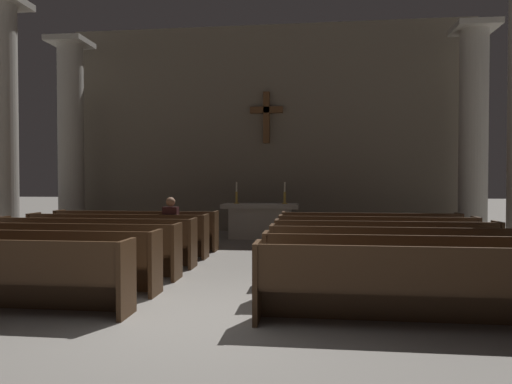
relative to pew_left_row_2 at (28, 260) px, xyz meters
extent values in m
plane|color=gray|center=(2.77, -1.04, -0.48)|extent=(80.00, 80.00, 0.00)
cube|color=#422B19|center=(1.97, -1.06, 0.00)|extent=(0.06, 0.50, 0.95)
cube|color=#422B19|center=(0.00, 0.04, -0.05)|extent=(3.87, 0.40, 0.05)
cube|color=#422B19|center=(0.00, -0.18, 0.22)|extent=(3.87, 0.05, 0.50)
cube|color=#422B19|center=(0.00, 0.22, -0.28)|extent=(3.87, 0.04, 0.40)
cube|color=#422B19|center=(1.97, 0.02, 0.00)|extent=(0.06, 0.50, 0.95)
cube|color=#422B19|center=(0.00, 1.12, -0.05)|extent=(3.87, 0.40, 0.05)
cube|color=#422B19|center=(0.00, 0.89, 0.22)|extent=(3.87, 0.05, 0.50)
cube|color=#422B19|center=(0.00, 1.30, -0.28)|extent=(3.87, 0.04, 0.40)
cube|color=#422B19|center=(1.97, 1.10, 0.00)|extent=(0.06, 0.50, 0.95)
cube|color=#422B19|center=(0.00, 2.19, -0.05)|extent=(3.87, 0.40, 0.05)
cube|color=#422B19|center=(0.00, 1.97, 0.22)|extent=(3.87, 0.05, 0.50)
cube|color=#422B19|center=(0.00, 2.37, -0.28)|extent=(3.87, 0.04, 0.40)
cube|color=#422B19|center=(1.97, 2.17, 0.00)|extent=(0.06, 0.50, 0.95)
cube|color=#422B19|center=(-1.97, 2.17, 0.00)|extent=(0.06, 0.50, 0.95)
cube|color=#422B19|center=(0.00, 3.27, -0.05)|extent=(3.87, 0.40, 0.05)
cube|color=#422B19|center=(0.00, 3.05, 0.22)|extent=(3.87, 0.05, 0.50)
cube|color=#422B19|center=(0.00, 3.45, -0.28)|extent=(3.87, 0.04, 0.40)
cube|color=#422B19|center=(1.97, 3.25, 0.00)|extent=(0.06, 0.50, 0.95)
cube|color=#422B19|center=(-1.97, 3.25, 0.00)|extent=(0.06, 0.50, 0.95)
cube|color=#422B19|center=(0.00, 4.35, -0.05)|extent=(3.87, 0.40, 0.05)
cube|color=#422B19|center=(0.00, 4.12, 0.22)|extent=(3.87, 0.05, 0.50)
cube|color=#422B19|center=(0.00, 4.53, -0.28)|extent=(3.87, 0.04, 0.40)
cube|color=#422B19|center=(1.97, 4.33, 0.00)|extent=(0.06, 0.50, 0.95)
cube|color=#422B19|center=(-1.97, 4.33, 0.00)|extent=(0.06, 0.50, 0.95)
cube|color=#422B19|center=(5.55, -1.04, -0.05)|extent=(3.87, 0.40, 0.05)
cube|color=#422B19|center=(5.55, -1.26, 0.22)|extent=(3.87, 0.05, 0.50)
cube|color=#422B19|center=(5.55, -0.86, -0.28)|extent=(3.87, 0.04, 0.40)
cube|color=#422B19|center=(3.58, -1.06, 0.00)|extent=(0.06, 0.50, 0.95)
cube|color=#422B19|center=(5.55, 0.04, -0.05)|extent=(3.87, 0.40, 0.05)
cube|color=#422B19|center=(5.55, -0.18, 0.22)|extent=(3.87, 0.05, 0.50)
cube|color=#422B19|center=(5.55, 0.22, -0.28)|extent=(3.87, 0.04, 0.40)
cube|color=#422B19|center=(3.58, 0.02, 0.00)|extent=(0.06, 0.50, 0.95)
cube|color=#422B19|center=(5.55, 1.12, -0.05)|extent=(3.87, 0.40, 0.05)
cube|color=#422B19|center=(5.55, 0.89, 0.22)|extent=(3.87, 0.05, 0.50)
cube|color=#422B19|center=(5.55, 1.30, -0.28)|extent=(3.87, 0.04, 0.40)
cube|color=#422B19|center=(3.58, 1.10, 0.00)|extent=(0.06, 0.50, 0.95)
cube|color=#422B19|center=(5.55, 2.19, -0.05)|extent=(3.87, 0.40, 0.05)
cube|color=#422B19|center=(5.55, 1.97, 0.22)|extent=(3.87, 0.05, 0.50)
cube|color=#422B19|center=(5.55, 2.37, -0.28)|extent=(3.87, 0.04, 0.40)
cube|color=#422B19|center=(3.58, 2.17, 0.00)|extent=(0.06, 0.50, 0.95)
cube|color=#422B19|center=(7.51, 2.17, 0.00)|extent=(0.06, 0.50, 0.95)
cube|color=#422B19|center=(5.55, 3.27, -0.05)|extent=(3.87, 0.40, 0.05)
cube|color=#422B19|center=(5.55, 3.05, 0.22)|extent=(3.87, 0.05, 0.50)
cube|color=#422B19|center=(5.55, 3.45, -0.28)|extent=(3.87, 0.04, 0.40)
cube|color=#422B19|center=(3.58, 3.25, 0.00)|extent=(0.06, 0.50, 0.95)
cube|color=#422B19|center=(7.51, 3.25, 0.00)|extent=(0.06, 0.50, 0.95)
cube|color=#422B19|center=(5.55, 4.35, -0.05)|extent=(3.87, 0.40, 0.05)
cube|color=#422B19|center=(5.55, 4.12, 0.22)|extent=(3.87, 0.05, 0.50)
cube|color=#422B19|center=(5.55, 4.53, -0.28)|extent=(3.87, 0.04, 0.40)
cube|color=#422B19|center=(3.58, 4.33, 0.00)|extent=(0.06, 0.50, 0.95)
cube|color=#422B19|center=(7.51, 4.33, 0.00)|extent=(0.06, 0.50, 0.95)
cube|color=#ADA89E|center=(-3.21, 3.92, -0.38)|extent=(1.08, 1.08, 0.20)
cylinder|color=#ADA89E|center=(-3.21, 3.92, 2.47)|extent=(0.77, 0.77, 5.89)
cube|color=#ADA89E|center=(-3.21, 7.23, -0.38)|extent=(1.08, 1.08, 0.20)
cylinder|color=#ADA89E|center=(-3.21, 7.23, 2.47)|extent=(0.77, 0.77, 5.89)
cube|color=#ADA89E|center=(-3.21, 7.23, 5.49)|extent=(1.16, 1.16, 0.16)
cube|color=#ADA89E|center=(8.76, 7.23, -0.38)|extent=(1.08, 1.08, 0.20)
cylinder|color=#ADA89E|center=(8.76, 7.23, 2.47)|extent=(0.77, 0.77, 5.89)
cube|color=#ADA89E|center=(8.76, 7.23, 5.49)|extent=(1.16, 1.16, 0.16)
cube|color=#A8A399|center=(2.77, 6.83, -0.04)|extent=(1.76, 0.72, 0.88)
cube|color=#A8A399|center=(2.77, 6.83, 0.46)|extent=(2.20, 0.90, 0.12)
cube|color=silver|center=(2.77, 6.83, 0.53)|extent=(2.09, 0.86, 0.01)
cylinder|color=#B79338|center=(2.07, 6.83, 0.54)|extent=(0.16, 0.16, 0.02)
cylinder|color=#B79338|center=(2.07, 6.83, 0.70)|extent=(0.07, 0.07, 0.34)
cylinder|color=silver|center=(2.07, 6.83, 1.02)|extent=(0.04, 0.04, 0.28)
cylinder|color=#B79338|center=(3.47, 6.83, 0.54)|extent=(0.16, 0.16, 0.02)
cylinder|color=#B79338|center=(3.47, 6.83, 0.70)|extent=(0.07, 0.07, 0.34)
cylinder|color=silver|center=(3.47, 6.83, 1.02)|extent=(0.04, 0.04, 0.28)
cube|color=#706656|center=(2.77, 8.88, 2.92)|extent=(13.21, 0.25, 6.79)
cube|color=brown|center=(2.77, 8.66, 3.25)|extent=(0.20, 0.20, 1.66)
cube|color=brown|center=(2.77, 8.66, 3.50)|extent=(1.06, 0.20, 0.20)
cube|color=#26262B|center=(1.22, 3.45, -0.25)|extent=(0.24, 0.14, 0.45)
cube|color=#26262B|center=(1.22, 3.32, 0.03)|extent=(0.28, 0.36, 0.12)
cube|color=#381919|center=(1.22, 3.19, 0.36)|extent=(0.32, 0.20, 0.54)
sphere|color=#9E7051|center=(1.22, 3.19, 0.74)|extent=(0.20, 0.20, 0.20)
camera|label=1|loc=(4.20, -6.50, 1.19)|focal=32.63mm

